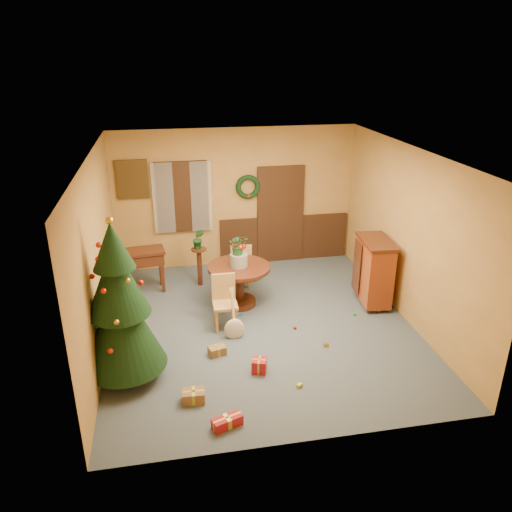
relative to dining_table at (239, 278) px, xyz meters
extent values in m
plane|color=#33404B|center=(0.24, -0.81, -0.54)|extent=(5.50, 5.50, 0.00)
plane|color=silver|center=(0.24, -0.81, 2.36)|extent=(5.50, 5.50, 0.00)
plane|color=olive|center=(0.24, 1.94, 0.91)|extent=(5.00, 0.00, 5.00)
plane|color=olive|center=(0.24, -3.56, 0.91)|extent=(5.00, 0.00, 5.00)
plane|color=olive|center=(-2.26, -0.81, 0.91)|extent=(0.00, 5.50, 5.50)
plane|color=olive|center=(2.74, -0.81, 0.91)|extent=(0.00, 5.50, 5.50)
cube|color=black|center=(1.29, 1.90, -0.04)|extent=(2.80, 0.06, 1.00)
cube|color=black|center=(1.19, 1.89, 0.51)|extent=(1.00, 0.08, 2.10)
cube|color=white|center=(1.19, 1.92, 0.46)|extent=(0.80, 0.03, 1.90)
cube|color=black|center=(-0.86, 1.89, 1.01)|extent=(1.05, 0.08, 1.45)
cube|color=white|center=(-0.86, 1.92, 1.01)|extent=(0.88, 0.03, 1.25)
cube|color=white|center=(-1.24, 1.84, 1.01)|extent=(0.42, 0.02, 1.45)
cube|color=white|center=(-0.48, 1.84, 1.01)|extent=(0.42, 0.02, 1.45)
torus|color=black|center=(0.49, 1.86, 1.16)|extent=(0.51, 0.11, 0.51)
cube|color=#4C3819|center=(-1.81, 1.90, 1.41)|extent=(0.62, 0.05, 0.78)
cube|color=gray|center=(-1.81, 1.93, 1.41)|extent=(0.48, 0.02, 0.62)
cylinder|color=black|center=(0.00, 0.00, 0.20)|extent=(1.12, 1.12, 0.06)
cylinder|color=black|center=(0.00, 0.00, 0.14)|extent=(1.00, 1.00, 0.04)
cylinder|color=black|center=(0.00, 0.00, -0.16)|extent=(0.18, 0.18, 0.62)
cylinder|color=black|center=(0.00, 0.00, -0.49)|extent=(0.60, 0.60, 0.10)
cylinder|color=slate|center=(0.00, 0.00, 0.34)|extent=(0.31, 0.31, 0.23)
imported|color=#1E4C23|center=(0.00, 0.00, 0.65)|extent=(0.34, 0.29, 0.38)
cube|color=#A87F43|center=(-0.35, -0.76, -0.11)|extent=(0.40, 0.40, 0.05)
cube|color=#A87F43|center=(-0.35, -0.58, 0.14)|extent=(0.39, 0.04, 0.47)
cube|color=#A87F43|center=(-0.19, -0.60, -0.34)|extent=(0.04, 0.04, 0.40)
cube|color=#A87F43|center=(-0.51, -0.60, -0.34)|extent=(0.04, 0.04, 0.40)
cube|color=#A87F43|center=(-0.19, -0.92, -0.34)|extent=(0.04, 0.04, 0.40)
cube|color=#A87F43|center=(-0.51, -0.92, -0.34)|extent=(0.04, 0.04, 0.40)
cube|color=#A87F43|center=(0.15, 0.79, -0.11)|extent=(0.41, 0.41, 0.05)
cube|color=#A87F43|center=(0.14, 0.61, 0.14)|extent=(0.40, 0.05, 0.47)
cube|color=#A87F43|center=(-0.02, 0.64, -0.33)|extent=(0.04, 0.04, 0.41)
cube|color=#A87F43|center=(0.30, 0.62, -0.33)|extent=(0.04, 0.04, 0.41)
cube|color=#A87F43|center=(-0.01, 0.96, -0.33)|extent=(0.04, 0.04, 0.41)
cube|color=#A87F43|center=(0.31, 0.95, -0.33)|extent=(0.04, 0.04, 0.41)
cylinder|color=black|center=(-0.63, 0.96, -0.17)|extent=(0.09, 0.09, 0.74)
cylinder|color=black|center=(-0.63, 0.96, 0.22)|extent=(0.30, 0.30, 0.03)
imported|color=#19471E|center=(-0.63, 0.96, 0.44)|extent=(0.26, 0.22, 0.42)
cylinder|color=#382111|center=(-1.91, -1.85, -0.41)|extent=(0.15, 0.15, 0.25)
cone|color=black|center=(-1.91, -1.85, 0.36)|extent=(1.16, 1.16, 1.37)
cone|color=black|center=(-1.91, -1.85, 0.99)|extent=(0.84, 0.84, 1.00)
cone|color=black|center=(-1.91, -1.85, 1.47)|extent=(0.55, 0.55, 0.63)
sphere|color=gold|center=(-1.91, -1.85, 1.81)|extent=(0.11, 0.11, 0.11)
cube|color=black|center=(-1.77, 0.89, 0.28)|extent=(1.00, 0.58, 0.06)
cube|color=black|center=(-1.77, 0.89, 0.13)|extent=(0.94, 0.53, 0.20)
cube|color=black|center=(-2.17, 0.89, -0.15)|extent=(0.10, 0.34, 0.78)
cube|color=black|center=(-1.36, 0.89, -0.15)|extent=(0.10, 0.34, 0.78)
cube|color=#501909|center=(2.39, -0.37, 0.10)|extent=(0.53, 0.94, 1.12)
cube|color=black|center=(2.39, -0.37, 0.67)|extent=(0.59, 1.00, 0.05)
cylinder|color=black|center=(2.39, -0.75, -0.50)|extent=(0.06, 0.06, 0.08)
cylinder|color=black|center=(2.39, 0.01, -0.50)|extent=(0.06, 0.06, 0.08)
cube|color=brown|center=(-1.01, -2.56, -0.46)|extent=(0.30, 0.23, 0.15)
cube|color=#ADA12E|center=(-1.01, -2.56, -0.46)|extent=(0.30, 0.05, 0.16)
cube|color=#ADA12E|center=(-1.01, -2.56, -0.46)|extent=(0.05, 0.22, 0.16)
cube|color=maroon|center=(-0.03, -2.08, -0.44)|extent=(0.25, 0.25, 0.20)
cube|color=#ADA12E|center=(-0.03, -2.08, -0.44)|extent=(0.20, 0.09, 0.20)
cube|color=#ADA12E|center=(-0.03, -2.08, -0.44)|extent=(0.09, 0.20, 0.20)
cube|color=brown|center=(-0.58, -1.54, -0.47)|extent=(0.29, 0.23, 0.14)
cube|color=#ADA12E|center=(-0.58, -1.54, -0.47)|extent=(0.25, 0.09, 0.14)
cube|color=#ADA12E|center=(-0.58, -1.54, -0.47)|extent=(0.08, 0.18, 0.14)
cube|color=maroon|center=(-0.64, -3.12, -0.47)|extent=(0.41, 0.28, 0.13)
cube|color=#ADA12E|center=(-0.64, -3.12, -0.47)|extent=(0.37, 0.16, 0.14)
cube|color=#ADA12E|center=(-0.64, -3.12, -0.47)|extent=(0.11, 0.17, 0.14)
cube|color=#2865B0|center=(-0.06, -0.42, -0.51)|extent=(0.09, 0.06, 0.05)
sphere|color=green|center=(1.92, -0.77, -0.51)|extent=(0.06, 0.06, 0.06)
cube|color=gold|center=(0.44, -2.54, -0.51)|extent=(0.09, 0.09, 0.05)
sphere|color=#B71E0C|center=(0.78, -1.03, -0.51)|extent=(0.06, 0.06, 0.06)
cube|color=gold|center=(1.12, -1.63, -0.51)|extent=(0.08, 0.06, 0.05)
camera|label=1|loc=(-1.19, -8.00, 3.79)|focal=35.00mm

